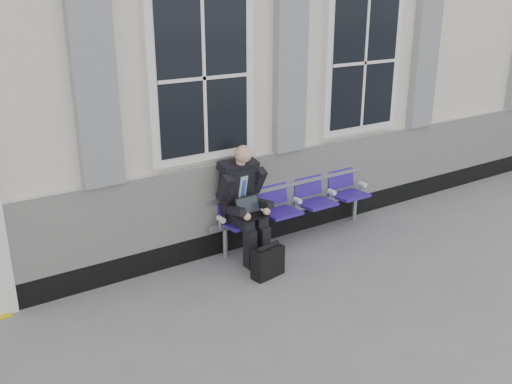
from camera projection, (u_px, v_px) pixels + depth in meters
ground at (411, 256)px, 7.24m from camera, size 70.00×70.00×0.00m
station_building at (258, 53)px, 9.20m from camera, size 14.40×4.40×4.49m
bench at (294, 199)px, 7.63m from camera, size 2.60×0.47×0.91m
businessman at (243, 198)px, 6.98m from camera, size 0.59×0.80×1.46m
briefcase at (268, 262)px, 6.68m from camera, size 0.42×0.23×0.41m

